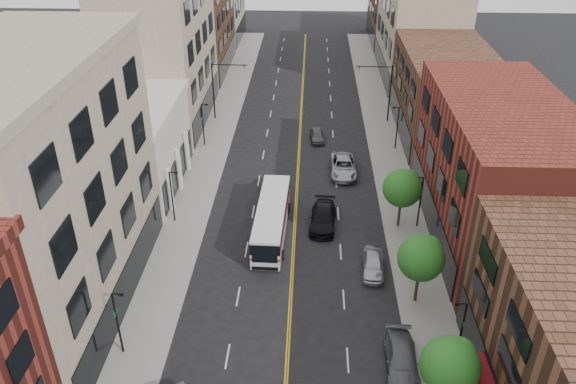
# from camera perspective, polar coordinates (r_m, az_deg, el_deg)

# --- Properties ---
(sidewalk_left) EXTENTS (4.00, 110.00, 0.15)m
(sidewalk_left) POSITION_cam_1_polar(r_m,az_deg,el_deg) (61.53, -8.33, 2.68)
(sidewalk_left) COLOR gray
(sidewalk_left) RESTS_ON ground
(sidewalk_right) EXTENTS (4.00, 110.00, 0.15)m
(sidewalk_right) POSITION_cam_1_polar(r_m,az_deg,el_deg) (61.15, 10.45, 2.30)
(sidewalk_right) COLOR gray
(sidewalk_right) RESTS_ON ground
(bldg_l_tanoffice) EXTENTS (10.00, 22.00, 18.00)m
(bldg_l_tanoffice) POSITION_cam_1_polar(r_m,az_deg,el_deg) (41.18, -24.11, -0.54)
(bldg_l_tanoffice) COLOR gray
(bldg_l_tanoffice) RESTS_ON ground
(bldg_l_white) EXTENTS (10.00, 14.00, 8.00)m
(bldg_l_white) POSITION_cam_1_polar(r_m,az_deg,el_deg) (58.07, -16.11, 4.34)
(bldg_l_white) COLOR silver
(bldg_l_white) RESTS_ON ground
(bldg_l_far_a) EXTENTS (10.00, 20.00, 18.00)m
(bldg_l_far_a) POSITION_cam_1_polar(r_m,az_deg,el_deg) (71.59, -12.77, 13.98)
(bldg_l_far_a) COLOR gray
(bldg_l_far_a) RESTS_ON ground
(bldg_l_far_b) EXTENTS (10.00, 20.00, 15.00)m
(bldg_l_far_b) POSITION_cam_1_polar(r_m,az_deg,el_deg) (90.81, -9.61, 16.71)
(bldg_l_far_b) COLOR #513120
(bldg_l_far_b) RESTS_ON ground
(bldg_r_mid) EXTENTS (10.00, 22.00, 12.00)m
(bldg_r_mid) POSITION_cam_1_polar(r_m,az_deg,el_deg) (50.56, 20.40, 2.11)
(bldg_r_mid) COLOR maroon
(bldg_r_mid) RESTS_ON ground
(bldg_r_far_a) EXTENTS (10.00, 20.00, 10.00)m
(bldg_r_far_a) POSITION_cam_1_polar(r_m,az_deg,el_deg) (69.48, 15.66, 9.62)
(bldg_r_far_a) COLOR #513120
(bldg_r_far_a) RESTS_ON ground
(bldg_r_far_b) EXTENTS (10.00, 22.00, 14.00)m
(bldg_r_far_b) POSITION_cam_1_polar(r_m,az_deg,el_deg) (88.58, 13.13, 15.68)
(bldg_r_far_b) COLOR gray
(bldg_r_far_b) RESTS_ON ground
(bldg_r_far_c) EXTENTS (10.00, 18.00, 11.00)m
(bldg_r_far_c) POSITION_cam_1_polar(r_m,az_deg,el_deg) (108.13, 11.31, 17.64)
(bldg_r_far_c) COLOR #513120
(bldg_r_far_c) RESTS_ON ground
(tree_r_1) EXTENTS (3.40, 3.40, 5.59)m
(tree_r_1) POSITION_cam_1_polar(r_m,az_deg,el_deg) (34.11, 16.28, -16.46)
(tree_r_1) COLOR black
(tree_r_1) RESTS_ON sidewalk_right
(tree_r_2) EXTENTS (3.40, 3.40, 5.59)m
(tree_r_2) POSITION_cam_1_polar(r_m,az_deg,el_deg) (41.41, 13.48, -6.40)
(tree_r_2) COLOR black
(tree_r_2) RESTS_ON sidewalk_right
(tree_r_3) EXTENTS (3.40, 3.40, 5.59)m
(tree_r_3) POSITION_cam_1_polar(r_m,az_deg,el_deg) (49.66, 11.63, 0.51)
(tree_r_3) COLOR black
(tree_r_3) RESTS_ON sidewalk_right
(lamp_l_1) EXTENTS (0.81, 0.55, 5.05)m
(lamp_l_1) POSITION_cam_1_polar(r_m,az_deg,el_deg) (38.64, -16.92, -12.33)
(lamp_l_1) COLOR black
(lamp_l_1) RESTS_ON sidewalk_left
(lamp_l_2) EXTENTS (0.81, 0.55, 5.05)m
(lamp_l_2) POSITION_cam_1_polar(r_m,az_deg,el_deg) (50.96, -11.68, -0.18)
(lamp_l_2) COLOR black
(lamp_l_2) RESTS_ON sidewalk_left
(lamp_l_3) EXTENTS (0.81, 0.55, 5.05)m
(lamp_l_3) POSITION_cam_1_polar(r_m,az_deg,el_deg) (64.90, -8.61, 7.01)
(lamp_l_3) COLOR black
(lamp_l_3) RESTS_ON sidewalk_left
(lamp_r_1) EXTENTS (0.81, 0.55, 5.05)m
(lamp_r_1) POSITION_cam_1_polar(r_m,az_deg,el_deg) (37.97, 17.15, -13.26)
(lamp_r_1) COLOR black
(lamp_r_1) RESTS_ON sidewalk_right
(lamp_r_2) EXTENTS (0.81, 0.55, 5.05)m
(lamp_r_2) POSITION_cam_1_polar(r_m,az_deg,el_deg) (50.46, 13.26, -0.71)
(lamp_r_2) COLOR black
(lamp_r_2) RESTS_ON sidewalk_right
(lamp_r_3) EXTENTS (0.81, 0.55, 5.05)m
(lamp_r_3) POSITION_cam_1_polar(r_m,az_deg,el_deg) (64.51, 11.01, 6.64)
(lamp_r_3) COLOR black
(lamp_r_3) RESTS_ON sidewalk_right
(signal_mast_left) EXTENTS (4.49, 0.18, 7.20)m
(signal_mast_left) POSITION_cam_1_polar(r_m,az_deg,el_deg) (71.51, -7.05, 10.80)
(signal_mast_left) COLOR black
(signal_mast_left) RESTS_ON sidewalk_left
(signal_mast_right) EXTENTS (4.49, 0.18, 7.20)m
(signal_mast_right) POSITION_cam_1_polar(r_m,az_deg,el_deg) (71.18, 9.78, 10.49)
(signal_mast_right) COLOR black
(signal_mast_right) RESTS_ON sidewalk_right
(city_bus) EXTENTS (2.96, 11.22, 2.86)m
(city_bus) POSITION_cam_1_polar(r_m,az_deg,el_deg) (49.00, -1.68, -2.63)
(city_bus) COLOR silver
(city_bus) RESTS_ON ground
(car_parked_mid) EXTENTS (2.19, 5.11, 1.47)m
(car_parked_mid) POSITION_cam_1_polar(r_m,az_deg,el_deg) (38.44, 11.46, -16.34)
(car_parked_mid) COLOR #56575C
(car_parked_mid) RESTS_ON ground
(car_parked_far) EXTENTS (2.01, 4.38, 1.45)m
(car_parked_far) POSITION_cam_1_polar(r_m,az_deg,el_deg) (45.65, 8.64, -7.26)
(car_parked_far) COLOR #B1B3BA
(car_parked_far) RESTS_ON ground
(car_lane_behind) EXTENTS (1.85, 4.77, 1.55)m
(car_lane_behind) POSITION_cam_1_polar(r_m,az_deg,el_deg) (55.46, -1.58, 0.55)
(car_lane_behind) COLOR #535359
(car_lane_behind) RESTS_ON ground
(car_lane_a) EXTENTS (2.66, 5.67, 1.60)m
(car_lane_a) POSITION_cam_1_polar(r_m,az_deg,el_deg) (50.66, 3.58, -2.63)
(car_lane_a) COLOR black
(car_lane_a) RESTS_ON ground
(car_lane_b) EXTENTS (2.78, 5.92, 1.64)m
(car_lane_b) POSITION_cam_1_polar(r_m,az_deg,el_deg) (59.39, 5.64, 2.61)
(car_lane_b) COLOR #9FA1A6
(car_lane_b) RESTS_ON ground
(car_lane_c) EXTENTS (1.84, 3.90, 1.29)m
(car_lane_c) POSITION_cam_1_polar(r_m,az_deg,el_deg) (66.65, 2.98, 5.78)
(car_lane_c) COLOR #515156
(car_lane_c) RESTS_ON ground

